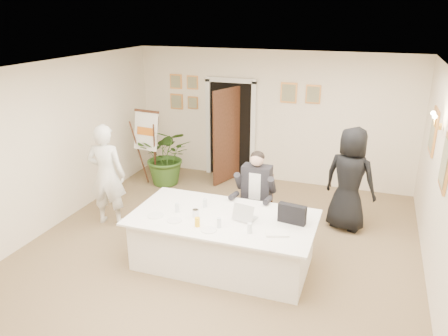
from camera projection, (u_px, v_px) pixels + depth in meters
name	position (u px, v px, depth m)	size (l,w,h in m)	color
floor	(214.00, 258.00, 6.66)	(7.00, 7.00, 0.00)	brown
ceiling	(212.00, 72.00, 5.70)	(6.00, 7.00, 0.02)	white
wall_back	(271.00, 117.00, 9.28)	(6.00, 0.10, 2.80)	white
wall_front	(38.00, 336.00, 3.08)	(6.00, 0.10, 2.80)	white
wall_left	(41.00, 150.00, 7.11)	(0.10, 7.00, 2.80)	white
wall_right	(446.00, 201.00, 5.24)	(0.10, 7.00, 2.80)	white
doorway	(229.00, 132.00, 9.52)	(1.14, 0.86, 2.20)	black
pictures_back_wall	(235.00, 94.00, 9.35)	(3.40, 0.06, 0.80)	#DE974C
pictures_right_wall	(438.00, 145.00, 6.20)	(0.06, 2.20, 0.80)	#DE974C
wall_sconce	(437.00, 121.00, 6.10)	(0.20, 0.30, 0.24)	gold
conference_table	(223.00, 240.00, 6.37)	(2.63, 1.41, 0.78)	white
seated_man	(256.00, 194.00, 7.07)	(0.64, 0.68, 1.48)	black
flip_chart	(150.00, 152.00, 9.19)	(0.57, 0.38, 1.60)	black
standing_man	(107.00, 175.00, 7.46)	(0.65, 0.43, 1.79)	white
standing_woman	(350.00, 179.00, 7.28)	(0.87, 0.57, 1.79)	black
potted_palm	(167.00, 156.00, 9.28)	(1.13, 0.98, 1.26)	#30541C
laptop	(245.00, 210.00, 6.14)	(0.31, 0.34, 0.28)	#B7BABC
laptop_bag	(292.00, 214.00, 6.01)	(0.39, 0.11, 0.27)	black
paper_stack	(277.00, 233.00, 5.76)	(0.30, 0.21, 0.03)	white
plate_left	(156.00, 216.00, 6.25)	(0.23, 0.23, 0.01)	white
plate_mid	(174.00, 220.00, 6.11)	(0.21, 0.21, 0.01)	white
plate_near	(209.00, 230.00, 5.85)	(0.21, 0.21, 0.01)	white
glass_a	(177.00, 208.00, 6.35)	(0.06, 0.06, 0.14)	silver
glass_b	(219.00, 223.00, 5.91)	(0.06, 0.06, 0.14)	silver
glass_c	(250.00, 228.00, 5.76)	(0.07, 0.07, 0.14)	silver
glass_d	(205.00, 203.00, 6.51)	(0.06, 0.06, 0.14)	silver
oj_glass	(197.00, 222.00, 5.94)	(0.07, 0.07, 0.13)	yellow
steel_jug	(196.00, 213.00, 6.22)	(0.09, 0.09, 0.11)	silver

